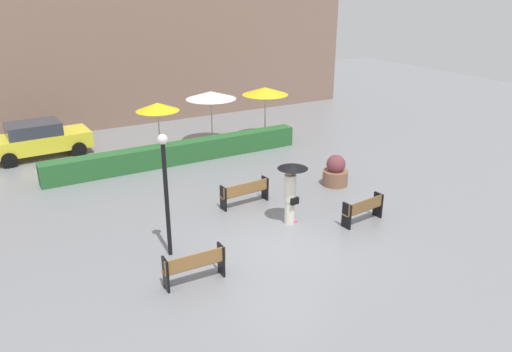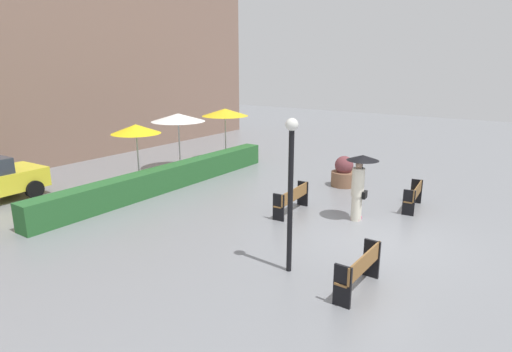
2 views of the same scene
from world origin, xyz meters
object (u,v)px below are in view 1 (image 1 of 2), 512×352
(bench_near_left, at_px, (195,265))
(patio_umbrella_yellow, at_px, (157,107))
(planter_pot, at_px, (335,172))
(patio_umbrella_yellow_far, at_px, (265,91))
(lamp_post, at_px, (165,182))
(patio_umbrella_white, at_px, (211,95))
(bench_mid_center, at_px, (245,191))
(bench_near_right, at_px, (364,209))
(pedestrian_with_umbrella, at_px, (291,185))
(parked_car, at_px, (39,139))

(bench_near_left, distance_m, patio_umbrella_yellow, 10.52)
(planter_pot, height_order, patio_umbrella_yellow_far, patio_umbrella_yellow_far)
(lamp_post, bearing_deg, patio_umbrella_yellow, 72.04)
(planter_pot, distance_m, patio_umbrella_white, 7.53)
(bench_mid_center, height_order, patio_umbrella_white, patio_umbrella_white)
(bench_mid_center, distance_m, bench_near_right, 4.06)
(bench_mid_center, xyz_separation_m, patio_umbrella_yellow_far, (4.66, 6.47, 1.91))
(bench_mid_center, distance_m, lamp_post, 4.33)
(pedestrian_with_umbrella, xyz_separation_m, patio_umbrella_yellow, (-1.34, 8.40, 0.95))
(bench_near_left, height_order, pedestrian_with_umbrella, pedestrian_with_umbrella)
(pedestrian_with_umbrella, relative_size, parked_car, 0.48)
(patio_umbrella_white, bearing_deg, patio_umbrella_yellow_far, -11.05)
(bench_near_left, height_order, planter_pot, planter_pot)
(bench_near_right, bearing_deg, planter_pot, 67.37)
(planter_pot, xyz_separation_m, patio_umbrella_white, (-1.86, 7.05, 1.88))
(bench_near_right, distance_m, lamp_post, 6.45)
(patio_umbrella_yellow, bearing_deg, bench_near_right, -70.34)
(lamp_post, xyz_separation_m, patio_umbrella_yellow_far, (8.14, 8.40, 0.21))
(bench_near_right, relative_size, patio_umbrella_yellow_far, 0.61)
(bench_near_left, bearing_deg, bench_mid_center, 46.36)
(lamp_post, relative_size, patio_umbrella_white, 1.38)
(bench_near_left, xyz_separation_m, parked_car, (-1.96, 12.80, 0.29))
(bench_near_left, distance_m, patio_umbrella_yellow_far, 13.07)
(patio_umbrella_yellow, height_order, patio_umbrella_white, patio_umbrella_white)
(bench_mid_center, distance_m, planter_pot, 3.88)
(bench_near_left, height_order, lamp_post, lamp_post)
(bench_mid_center, height_order, bench_near_left, bench_near_left)
(patio_umbrella_yellow, bearing_deg, patio_umbrella_yellow_far, 0.49)
(bench_near_left, relative_size, lamp_post, 0.46)
(bench_near_left, height_order, patio_umbrella_yellow_far, patio_umbrella_yellow_far)
(bench_mid_center, bearing_deg, patio_umbrella_white, 73.83)
(bench_mid_center, bearing_deg, lamp_post, -151.03)
(lamp_post, bearing_deg, bench_near_right, -10.83)
(bench_mid_center, height_order, patio_umbrella_yellow, patio_umbrella_yellow)
(bench_near_left, distance_m, patio_umbrella_white, 12.07)
(bench_near_right, xyz_separation_m, parked_car, (-8.02, 12.28, 0.33))
(patio_umbrella_yellow, relative_size, patio_umbrella_white, 0.95)
(patio_umbrella_white, relative_size, parked_car, 0.60)
(patio_umbrella_yellow_far, bearing_deg, pedestrian_with_umbrella, -115.90)
(patio_umbrella_yellow_far, relative_size, parked_car, 0.61)
(bench_mid_center, distance_m, parked_car, 10.66)
(patio_umbrella_yellow, xyz_separation_m, parked_car, (-4.62, 2.76, -1.45))
(pedestrian_with_umbrella, bearing_deg, patio_umbrella_yellow_far, 64.10)
(pedestrian_with_umbrella, bearing_deg, bench_near_left, -157.84)
(patio_umbrella_white, distance_m, patio_umbrella_yellow_far, 2.68)
(parked_car, bearing_deg, bench_mid_center, -59.53)
(pedestrian_with_umbrella, xyz_separation_m, patio_umbrella_yellow_far, (4.10, 8.45, 1.09))
(pedestrian_with_umbrella, height_order, planter_pot, pedestrian_with_umbrella)
(planter_pot, bearing_deg, bench_near_left, -154.21)
(planter_pot, distance_m, parked_car, 13.11)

